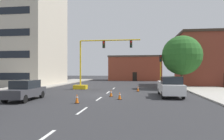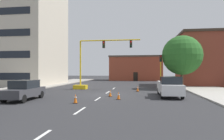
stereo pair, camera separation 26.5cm
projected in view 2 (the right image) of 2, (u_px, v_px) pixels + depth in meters
The scene contains 20 objects.
ground_plane at pixel (104, 95), 21.38m from camera, with size 160.00×160.00×0.00m, color #2D2D30.
sidewalk_left at pixel (33, 87), 31.08m from camera, with size 6.00×56.00×0.14m, color #9E998E.
sidewalk_right at pixel (206, 89), 27.51m from camera, with size 6.00×56.00×0.14m, color #B2ADA3.
lane_stripe_seg_0 at pixel (36, 139), 7.52m from camera, with size 0.16×2.40×0.01m, color silver.
lane_stripe_seg_1 at pixel (80, 110), 12.96m from camera, with size 0.16×2.40×0.01m, color silver.
lane_stripe_seg_2 at pixel (98, 99), 18.41m from camera, with size 0.16×2.40×0.01m, color silver.
lane_stripe_seg_3 at pixel (108, 92), 23.85m from camera, with size 0.16×2.40×0.01m, color silver.
lane_stripe_seg_4 at pixel (114, 88), 29.30m from camera, with size 0.16×2.40×0.01m, color silver.
building_tall_left at pixel (18, 30), 37.80m from camera, with size 15.36×13.02×20.59m.
building_brick_center at pixel (136, 68), 54.10m from camera, with size 13.80×7.83×6.46m.
building_row_right at pixel (218, 59), 34.85m from camera, with size 13.23×8.68×9.11m.
traffic_signal_gantry at pixel (89, 73), 28.04m from camera, with size 9.21×1.20×6.83m.
traffic_light_pole_right at pixel (161, 64), 28.36m from camera, with size 0.32×0.47×4.80m.
tree_right_mid at pixel (182, 55), 28.41m from camera, with size 5.56×5.56×7.53m.
pickup_truck_white at pixel (169, 87), 19.97m from camera, with size 2.05×5.41×1.99m.
sedan_dark_gray_near_left at pixel (24, 90), 17.56m from camera, with size 1.99×4.55×1.74m.
traffic_cone_roadside_a at pixel (119, 96), 17.91m from camera, with size 0.36×0.36×0.70m.
traffic_cone_roadside_b at pixel (138, 89), 24.69m from camera, with size 0.36×0.36×0.72m.
traffic_cone_roadside_c at pixel (75, 99), 15.84m from camera, with size 0.36×0.36×0.76m.
traffic_cone_roadside_d at pixel (110, 93), 19.89m from camera, with size 0.36×0.36×0.70m.
Camera 2 is at (3.87, -21.05, 2.57)m, focal length 32.31 mm.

